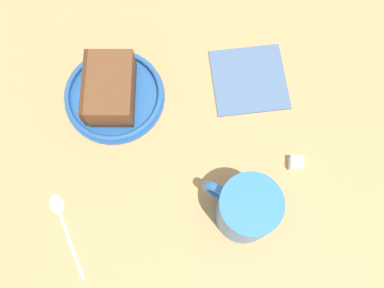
{
  "coord_description": "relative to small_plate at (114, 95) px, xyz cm",
  "views": [
    {
      "loc": [
        19.68,
        -2.52,
        59.78
      ],
      "look_at": [
        2.69,
        3.32,
        3.0
      ],
      "focal_mm": 39.49,
      "sensor_mm": 36.0,
      "label": 1
    }
  ],
  "objects": [
    {
      "name": "sugar_cube",
      "position": [
        18.86,
        21.91,
        0.04
      ],
      "size": [
        2.46,
        2.46,
        1.86
      ],
      "primitive_type": "cube",
      "rotation": [
        0.0,
        0.0,
        1.15
      ],
      "color": "white",
      "rests_on": "ground_plane"
    },
    {
      "name": "small_plate",
      "position": [
        0.0,
        0.0,
        0.0
      ],
      "size": [
        15.36,
        15.36,
        1.81
      ],
      "color": "#26599E",
      "rests_on": "ground_plane"
    },
    {
      "name": "tea_mug",
      "position": [
        23.05,
        11.99,
        4.12
      ],
      "size": [
        9.46,
        8.69,
        9.78
      ],
      "color": "#3372BF",
      "rests_on": "ground_plane"
    },
    {
      "name": "ground_plane",
      "position": [
        9.13,
        5.13,
        -1.94
      ],
      "size": [
        118.8,
        118.8,
        2.09
      ],
      "primitive_type": "cube",
      "color": "tan"
    },
    {
      "name": "cake_slice",
      "position": [
        -0.09,
        -0.25,
        2.5
      ],
      "size": [
        12.06,
        10.07,
        4.76
      ],
      "color": "#472814",
      "rests_on": "small_plate"
    },
    {
      "name": "folded_napkin",
      "position": [
        3.89,
        20.6,
        -0.59
      ],
      "size": [
        13.36,
        13.44,
        0.6
      ],
      "primitive_type": "cube",
      "rotation": [
        0.0,
        0.0,
        -0.21
      ],
      "color": "slate",
      "rests_on": "ground_plane"
    },
    {
      "name": "teaspoon",
      "position": [
        15.32,
        -12.2,
        -0.54
      ],
      "size": [
        12.87,
        2.45,
        0.8
      ],
      "color": "silver",
      "rests_on": "ground_plane"
    }
  ]
}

